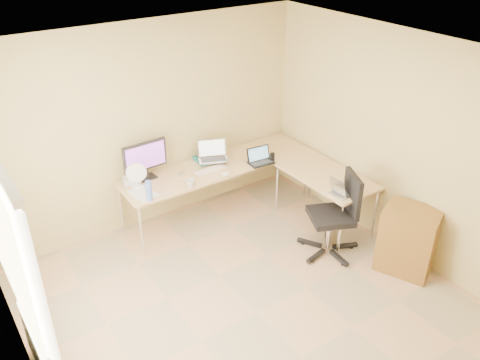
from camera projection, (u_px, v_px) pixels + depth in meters
floor at (256, 312)px, 5.20m from camera, size 4.50×4.50×0.00m
ceiling at (262, 66)px, 3.94m from camera, size 4.50×4.50×0.00m
wall_back at (151, 127)px, 6.19m from camera, size 4.50×0.00×4.50m
wall_left at (19, 296)px, 3.53m from camera, size 0.00×4.50×4.50m
wall_right at (409, 150)px, 5.61m from camera, size 0.00×4.50×4.50m
desk_main at (219, 189)px, 6.72m from camera, size 2.65×0.70×0.73m
desk_return at (324, 199)px, 6.48m from camera, size 0.70×1.30×0.73m
monitor at (145, 161)px, 6.11m from camera, size 0.58×0.21×0.49m
book_stack at (203, 160)px, 6.62m from camera, size 0.21×0.28×0.04m
laptop_center at (213, 151)px, 6.51m from camera, size 0.47×0.43×0.25m
laptop_black at (261, 156)px, 6.53m from camera, size 0.35×0.27×0.21m
keyboard at (211, 170)px, 6.40m from camera, size 0.42×0.14×0.02m
mouse at (226, 174)px, 6.28m from camera, size 0.12×0.08×0.04m
mug at (190, 183)px, 6.01m from camera, size 0.11×0.11×0.09m
cd_stack at (182, 174)px, 6.28m from camera, size 0.12×0.12×0.03m
water_bottle at (149, 191)px, 5.71m from camera, size 0.08×0.08×0.25m
papers at (143, 193)px, 5.89m from camera, size 0.29×0.37×0.01m
white_box at (132, 180)px, 6.11m from camera, size 0.24×0.20×0.08m
desk_fan at (135, 176)px, 5.95m from camera, size 0.32×0.32×0.31m
black_cup at (272, 157)px, 6.63m from camera, size 0.07×0.07×0.11m
laptop_return at (343, 187)px, 5.84m from camera, size 0.31×0.25×0.20m
office_chair at (331, 216)px, 5.89m from camera, size 0.83×0.83×1.04m
cabinet at (408, 242)px, 5.68m from camera, size 0.68×0.73×0.82m
radiator at (40, 350)px, 4.31m from camera, size 0.09×0.80×0.55m
window at (6, 237)px, 3.72m from camera, size 0.10×1.80×1.40m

